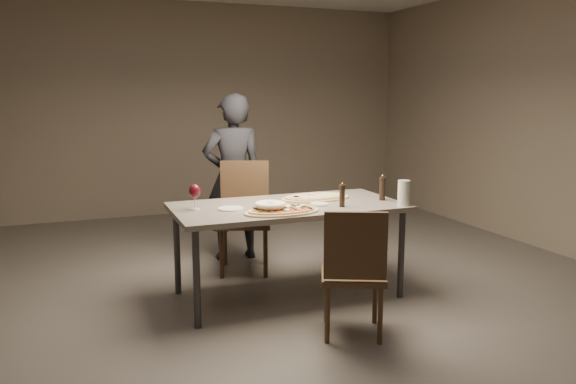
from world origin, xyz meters
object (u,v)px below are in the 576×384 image
object	(u,v)px
dining_table	(288,212)
carafe	(404,193)
chair_near	(354,266)
pepper_mill_left	(342,195)
zucchini_pizza	(282,211)
ham_pizza	(315,197)
chair_far	(244,210)
diner	(233,177)
bread_basket	(270,207)

from	to	relation	value
dining_table	carafe	bearing A→B (deg)	-23.39
chair_near	pepper_mill_left	bearing A→B (deg)	94.25
zucchini_pizza	ham_pizza	bearing A→B (deg)	62.99
zucchini_pizza	chair_far	xyz separation A→B (m)	(0.04, 1.10, -0.21)
chair_near	diner	xyz separation A→B (m)	(-0.22, 2.09, 0.31)
ham_pizza	bread_basket	world-z (taller)	bread_basket
dining_table	pepper_mill_left	world-z (taller)	pepper_mill_left
chair_far	carafe	bearing A→B (deg)	148.15
zucchini_pizza	chair_near	size ratio (longest dim) A/B	0.64
dining_table	bread_basket	bearing A→B (deg)	-133.00
ham_pizza	pepper_mill_left	world-z (taller)	pepper_mill_left
dining_table	bread_basket	size ratio (longest dim) A/B	7.83
bread_basket	diner	bearing A→B (deg)	85.01
dining_table	pepper_mill_left	bearing A→B (deg)	-33.35
carafe	chair_far	xyz separation A→B (m)	(-0.94, 1.18, -0.29)
diner	pepper_mill_left	bearing A→B (deg)	112.16
bread_basket	diner	distance (m)	1.44
pepper_mill_left	chair_far	bearing A→B (deg)	114.00
carafe	chair_near	xyz separation A→B (m)	(-0.72, -0.55, -0.35)
ham_pizza	chair_far	distance (m)	0.82
zucchini_pizza	carafe	bearing A→B (deg)	16.00
pepper_mill_left	carafe	size ratio (longest dim) A/B	0.96
dining_table	zucchini_pizza	bearing A→B (deg)	-119.21
bread_basket	chair_far	size ratio (longest dim) A/B	0.23
dining_table	chair_far	size ratio (longest dim) A/B	1.81
ham_pizza	diner	world-z (taller)	diner
pepper_mill_left	chair_far	world-z (taller)	chair_far
ham_pizza	carafe	world-z (taller)	carafe
ham_pizza	pepper_mill_left	xyz separation A→B (m)	(0.06, -0.36, 0.07)
zucchini_pizza	dining_table	bearing A→B (deg)	81.40
dining_table	carafe	world-z (taller)	carafe
chair_far	diner	distance (m)	0.44
bread_basket	chair_near	size ratio (longest dim) A/B	0.26
zucchini_pizza	ham_pizza	distance (m)	0.61
pepper_mill_left	diner	xyz separation A→B (m)	(-0.47, 1.41, -0.03)
dining_table	diner	world-z (taller)	diner
bread_basket	pepper_mill_left	distance (m)	0.60
ham_pizza	chair_far	bearing A→B (deg)	114.16
dining_table	zucchini_pizza	xyz separation A→B (m)	(-0.16, -0.28, 0.07)
zucchini_pizza	diner	size ratio (longest dim) A/B	0.35
zucchini_pizza	diner	world-z (taller)	diner
ham_pizza	diner	size ratio (longest dim) A/B	0.37
zucchini_pizza	bread_basket	world-z (taller)	bread_basket
dining_table	zucchini_pizza	size ratio (longest dim) A/B	3.16
chair_near	diner	world-z (taller)	diner
zucchini_pizza	bread_basket	xyz separation A→B (m)	(-0.08, 0.02, 0.03)
dining_table	bread_basket	world-z (taller)	bread_basket
dining_table	zucchini_pizza	distance (m)	0.33
dining_table	ham_pizza	distance (m)	0.33
chair_near	chair_far	distance (m)	1.74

